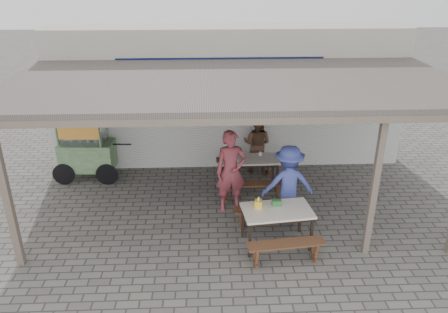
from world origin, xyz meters
TOP-DOWN VIEW (x-y plane):
  - ground at (0.00, 0.00)m, footprint 60.00×60.00m
  - back_wall at (-0.00, 3.58)m, footprint 9.00×1.28m
  - warung_roof at (0.02, 0.90)m, footprint 9.00×4.21m
  - table_left at (0.42, 1.73)m, footprint 1.38×0.68m
  - bench_left_street at (0.44, 1.06)m, footprint 1.48×0.31m
  - bench_left_wall at (0.41, 2.40)m, footprint 1.48×0.31m
  - table_right at (0.72, -0.60)m, footprint 1.35×0.90m
  - bench_right_street at (0.79, -1.22)m, footprint 1.40×0.44m
  - bench_right_wall at (0.65, 0.02)m, footprint 1.40×0.44m
  - vendor_cart at (-3.49, 2.39)m, footprint 1.90×0.78m
  - patron_street_side at (-0.06, 0.74)m, footprint 0.71×0.52m
  - patron_wall_side at (0.70, 2.61)m, footprint 0.91×0.82m
  - patron_right_table at (1.08, 0.31)m, footprint 1.08×0.66m
  - tissue_box at (0.38, -0.48)m, footprint 0.15×0.15m
  - donation_box at (0.73, -0.45)m, footprint 0.17×0.12m
  - condiment_jar at (0.71, 1.92)m, footprint 0.07×0.07m
  - condiment_bowl at (0.09, 1.69)m, footprint 0.20×0.20m

SIDE VIEW (x-z plane):
  - ground at x=0.00m, z-range 0.00..0.00m
  - bench_right_street at x=0.79m, z-range 0.11..0.56m
  - bench_right_wall at x=0.65m, z-range 0.11..0.56m
  - bench_left_street at x=0.44m, z-range 0.11..0.56m
  - bench_left_wall at x=0.41m, z-range 0.11..0.56m
  - table_left at x=0.42m, z-range 0.29..1.04m
  - table_right at x=0.72m, z-range 0.30..1.05m
  - patron_wall_side at x=0.70m, z-range 0.00..1.51m
  - condiment_bowl at x=0.09m, z-range 0.75..0.79m
  - condiment_jar at x=0.71m, z-range 0.75..0.83m
  - donation_box at x=0.73m, z-range 0.75..0.86m
  - vendor_cart at x=-3.49m, z-range 0.06..1.56m
  - patron_right_table at x=1.08m, z-range 0.00..1.63m
  - tissue_box at x=0.38m, z-range 0.75..0.89m
  - patron_street_side at x=-0.06m, z-range 0.00..1.80m
  - back_wall at x=0.00m, z-range -0.03..3.47m
  - warung_roof at x=0.02m, z-range 1.31..4.12m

